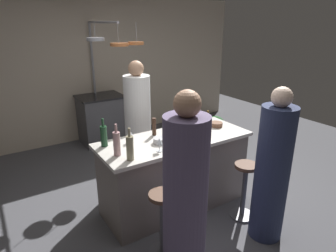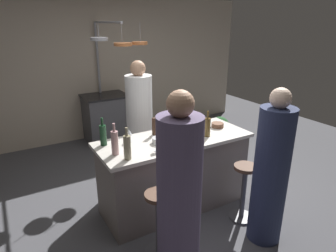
# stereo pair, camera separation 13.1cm
# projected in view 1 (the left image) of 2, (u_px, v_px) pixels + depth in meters

# --- Properties ---
(ground_plane) EXTENTS (9.00, 9.00, 0.00)m
(ground_plane) POSITION_uv_depth(u_px,v_px,m) (174.00, 204.00, 3.70)
(ground_plane) COLOR #4C4C51
(back_wall) EXTENTS (6.40, 0.16, 2.60)m
(back_wall) POSITION_uv_depth(u_px,v_px,m) (91.00, 70.00, 5.52)
(back_wall) COLOR #BCAD99
(back_wall) RESTS_ON ground_plane
(kitchen_island) EXTENTS (1.80, 0.72, 0.90)m
(kitchen_island) POSITION_uv_depth(u_px,v_px,m) (175.00, 172.00, 3.55)
(kitchen_island) COLOR slate
(kitchen_island) RESTS_ON ground_plane
(stove_range) EXTENTS (0.80, 0.64, 0.89)m
(stove_range) POSITION_uv_depth(u_px,v_px,m) (102.00, 119.00, 5.49)
(stove_range) COLOR #47474C
(stove_range) RESTS_ON ground_plane
(chef) EXTENTS (0.36, 0.36, 1.69)m
(chef) POSITION_uv_depth(u_px,v_px,m) (138.00, 127.00, 4.08)
(chef) COLOR white
(chef) RESTS_ON ground_plane
(bar_stool_left) EXTENTS (0.28, 0.28, 0.68)m
(bar_stool_left) POSITION_uv_depth(u_px,v_px,m) (163.00, 221.00, 2.80)
(bar_stool_left) COLOR #4C4C51
(bar_stool_left) RESTS_ON ground_plane
(guest_left) EXTENTS (0.36, 0.36, 1.72)m
(guest_left) POSITION_uv_depth(u_px,v_px,m) (185.00, 201.00, 2.38)
(guest_left) COLOR #594C6B
(guest_left) RESTS_ON ground_plane
(bar_stool_right) EXTENTS (0.28, 0.28, 0.68)m
(bar_stool_right) POSITION_uv_depth(u_px,v_px,m) (244.00, 188.00, 3.35)
(bar_stool_right) COLOR #4C4C51
(bar_stool_right) RESTS_ON ground_plane
(guest_right) EXTENTS (0.34, 0.34, 1.61)m
(guest_right) POSITION_uv_depth(u_px,v_px,m) (272.00, 172.00, 2.94)
(guest_right) COLOR #262D4C
(guest_right) RESTS_ON ground_plane
(overhead_pot_rack) EXTENTS (0.90, 1.30, 2.17)m
(overhead_pot_rack) POSITION_uv_depth(u_px,v_px,m) (108.00, 54.00, 4.70)
(overhead_pot_rack) COLOR gray
(overhead_pot_rack) RESTS_ON ground_plane
(potted_plant) EXTENTS (0.36, 0.36, 0.52)m
(potted_plant) POSITION_uv_depth(u_px,v_px,m) (215.00, 128.00, 5.48)
(potted_plant) COLOR brown
(potted_plant) RESTS_ON ground_plane
(pepper_mill) EXTENTS (0.05, 0.05, 0.21)m
(pepper_mill) POSITION_uv_depth(u_px,v_px,m) (154.00, 127.00, 3.45)
(pepper_mill) COLOR #382319
(pepper_mill) RESTS_ON kitchen_island
(wine_bottle_amber) EXTENTS (0.07, 0.07, 0.30)m
(wine_bottle_amber) POSITION_uv_depth(u_px,v_px,m) (207.00, 126.00, 3.43)
(wine_bottle_amber) COLOR brown
(wine_bottle_amber) RESTS_ON kitchen_island
(wine_bottle_dark) EXTENTS (0.07, 0.07, 0.31)m
(wine_bottle_dark) POSITION_uv_depth(u_px,v_px,m) (191.00, 117.00, 3.72)
(wine_bottle_dark) COLOR black
(wine_bottle_dark) RESTS_ON kitchen_island
(wine_bottle_green) EXTENTS (0.07, 0.07, 0.31)m
(wine_bottle_green) POSITION_uv_depth(u_px,v_px,m) (104.00, 136.00, 3.14)
(wine_bottle_green) COLOR #193D23
(wine_bottle_green) RESTS_ON kitchen_island
(wine_bottle_rose) EXTENTS (0.07, 0.07, 0.33)m
(wine_bottle_rose) POSITION_uv_depth(u_px,v_px,m) (117.00, 143.00, 2.92)
(wine_bottle_rose) COLOR #B78C8E
(wine_bottle_rose) RESTS_ON kitchen_island
(wine_bottle_white) EXTENTS (0.07, 0.07, 0.33)m
(wine_bottle_white) POSITION_uv_depth(u_px,v_px,m) (130.00, 148.00, 2.82)
(wine_bottle_white) COLOR gray
(wine_bottle_white) RESTS_ON kitchen_island
(wine_glass_near_left_guest) EXTENTS (0.07, 0.07, 0.15)m
(wine_glass_near_left_guest) POSITION_uv_depth(u_px,v_px,m) (130.00, 133.00, 3.24)
(wine_glass_near_left_guest) COLOR silver
(wine_glass_near_left_guest) RESTS_ON kitchen_island
(wine_glass_by_chef) EXTENTS (0.07, 0.07, 0.15)m
(wine_glass_by_chef) POSITION_uv_depth(u_px,v_px,m) (159.00, 142.00, 3.01)
(wine_glass_by_chef) COLOR silver
(wine_glass_by_chef) RESTS_ON kitchen_island
(mixing_bowl_steel) EXTENTS (0.15, 0.15, 0.06)m
(mixing_bowl_steel) POSITION_uv_depth(u_px,v_px,m) (160.00, 140.00, 3.25)
(mixing_bowl_steel) COLOR #B7B7BC
(mixing_bowl_steel) RESTS_ON kitchen_island
(mixing_bowl_wooden) EXTENTS (0.15, 0.15, 0.06)m
(mixing_bowl_wooden) POSITION_uv_depth(u_px,v_px,m) (216.00, 124.00, 3.75)
(mixing_bowl_wooden) COLOR brown
(mixing_bowl_wooden) RESTS_ON kitchen_island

